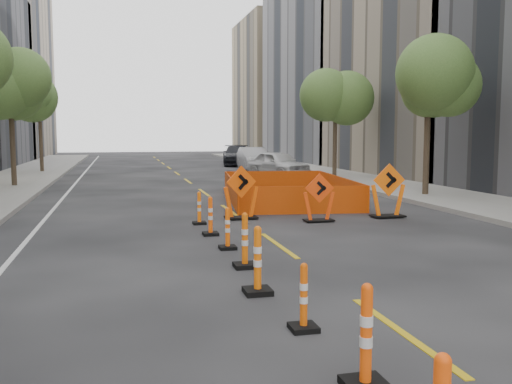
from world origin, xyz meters
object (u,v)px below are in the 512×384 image
object	(u,v)px
chevron_sign_center	(319,198)
parked_car_far	(237,155)
channelizer_4	(245,240)
channelizer_1	(366,337)
channelizer_7	(199,208)
parked_car_near	(278,164)
parked_car_mid	(253,159)
chevron_sign_left	(241,193)
chevron_sign_right	(388,191)
channelizer_2	(304,297)
channelizer_6	(210,216)
channelizer_5	(228,228)
channelizer_3	(258,260)

from	to	relation	value
chevron_sign_center	parked_car_far	distance (m)	29.03
chevron_sign_center	channelizer_4	bearing A→B (deg)	-117.82
channelizer_1	parked_car_far	world-z (taller)	parked_car_far
channelizer_7	parked_car_near	xyz separation A→B (m)	(6.91, 16.30, 0.30)
chevron_sign_center	parked_car_mid	size ratio (longest dim) A/B	0.30
channelizer_1	chevron_sign_left	world-z (taller)	chevron_sign_left
channelizer_4	chevron_sign_right	world-z (taller)	chevron_sign_right
channelizer_1	channelizer_2	size ratio (longest dim) A/B	1.22
channelizer_2	channelizer_4	world-z (taller)	channelizer_4
channelizer_6	parked_car_mid	xyz separation A→B (m)	(6.86, 24.49, 0.29)
chevron_sign_right	parked_car_mid	distance (m)	22.77
parked_car_far	channelizer_5	bearing A→B (deg)	-92.32
chevron_sign_center	parked_car_mid	world-z (taller)	parked_car_mid
channelizer_1	chevron_sign_center	size ratio (longest dim) A/B	0.78
channelizer_5	parked_car_far	size ratio (longest dim) A/B	0.17
channelizer_4	channelizer_7	bearing A→B (deg)	91.50
channelizer_4	parked_car_far	bearing A→B (deg)	78.62
channelizer_2	parked_car_near	size ratio (longest dim) A/B	0.20
channelizer_5	chevron_sign_center	size ratio (longest dim) A/B	0.67
channelizer_4	chevron_sign_center	world-z (taller)	chevron_sign_center
channelizer_4	parked_car_mid	size ratio (longest dim) A/B	0.23
channelizer_7	chevron_sign_left	world-z (taller)	chevron_sign_left
channelizer_1	parked_car_mid	distance (m)	34.22
chevron_sign_right	parked_car_far	bearing A→B (deg)	91.91
channelizer_5	channelizer_6	world-z (taller)	channelizer_6
chevron_sign_left	parked_car_far	distance (m)	28.35
parked_car_mid	chevron_sign_left	bearing A→B (deg)	-101.11
channelizer_7	parked_car_near	bearing A→B (deg)	67.04
channelizer_2	parked_car_mid	world-z (taller)	parked_car_mid
channelizer_2	channelizer_5	xyz separation A→B (m)	(-0.00, 5.44, 0.02)
channelizer_7	chevron_sign_center	xyz separation A→B (m)	(3.48, -0.36, 0.24)
channelizer_3	chevron_sign_center	distance (m)	7.75
chevron_sign_left	channelizer_1	bearing A→B (deg)	-109.39
chevron_sign_center	channelizer_1	bearing A→B (deg)	-101.77
channelizer_2	channelizer_5	distance (m)	5.44
channelizer_2	channelizer_7	bearing A→B (deg)	90.91
chevron_sign_center	channelizer_3	bearing A→B (deg)	-111.58
parked_car_near	parked_car_far	size ratio (longest dim) A/B	0.82
chevron_sign_center	parked_car_near	distance (m)	17.01
chevron_sign_center	channelizer_7	bearing A→B (deg)	179.62
channelizer_4	channelizer_6	distance (m)	3.63
channelizer_5	chevron_sign_right	xyz separation A→B (m)	(5.69, 3.55, 0.36)
parked_car_far	channelizer_7	bearing A→B (deg)	-94.07
chevron_sign_center	channelizer_5	bearing A→B (deg)	-130.13
channelizer_1	chevron_sign_left	distance (m)	11.61
channelizer_4	channelizer_5	size ratio (longest dim) A/B	1.14
channelizer_6	chevron_sign_left	bearing A→B (deg)	61.89
parked_car_near	parked_car_mid	world-z (taller)	parked_car_mid
channelizer_1	channelizer_3	distance (m)	3.64
channelizer_7	channelizer_6	bearing A→B (deg)	-88.79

